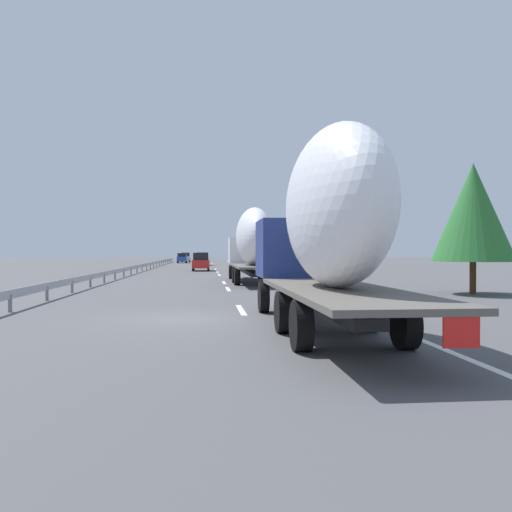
% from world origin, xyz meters
% --- Properties ---
extents(ground_plane, '(260.00, 260.00, 0.00)m').
position_xyz_m(ground_plane, '(40.00, 0.00, 0.00)').
color(ground_plane, '#4C4C4F').
extents(lane_stripe_0, '(3.20, 0.20, 0.01)m').
position_xyz_m(lane_stripe_0, '(2.00, -1.80, 0.00)').
color(lane_stripe_0, white).
rests_on(lane_stripe_0, ground_plane).
extents(lane_stripe_1, '(3.20, 0.20, 0.01)m').
position_xyz_m(lane_stripe_1, '(12.17, -1.80, 0.00)').
color(lane_stripe_1, white).
rests_on(lane_stripe_1, ground_plane).
extents(lane_stripe_2, '(3.20, 0.20, 0.01)m').
position_xyz_m(lane_stripe_2, '(18.14, -1.80, 0.00)').
color(lane_stripe_2, white).
rests_on(lane_stripe_2, ground_plane).
extents(lane_stripe_3, '(3.20, 0.20, 0.01)m').
position_xyz_m(lane_stripe_3, '(29.68, -1.80, 0.00)').
color(lane_stripe_3, white).
rests_on(lane_stripe_3, ground_plane).
extents(lane_stripe_4, '(3.20, 0.20, 0.01)m').
position_xyz_m(lane_stripe_4, '(36.28, -1.80, 0.00)').
color(lane_stripe_4, white).
rests_on(lane_stripe_4, ground_plane).
extents(lane_stripe_5, '(3.20, 0.20, 0.01)m').
position_xyz_m(lane_stripe_5, '(45.37, -1.80, 0.00)').
color(lane_stripe_5, white).
rests_on(lane_stripe_5, ground_plane).
extents(lane_stripe_6, '(3.20, 0.20, 0.01)m').
position_xyz_m(lane_stripe_6, '(67.13, -1.80, 0.00)').
color(lane_stripe_6, white).
rests_on(lane_stripe_6, ground_plane).
extents(lane_stripe_7, '(3.20, 0.20, 0.01)m').
position_xyz_m(lane_stripe_7, '(68.00, -1.80, 0.00)').
color(lane_stripe_7, white).
rests_on(lane_stripe_7, ground_plane).
extents(lane_stripe_8, '(3.20, 0.20, 0.01)m').
position_xyz_m(lane_stripe_8, '(73.26, -1.80, 0.00)').
color(lane_stripe_8, white).
rests_on(lane_stripe_8, ground_plane).
extents(edge_line_right, '(110.00, 0.20, 0.01)m').
position_xyz_m(edge_line_right, '(45.00, -5.50, 0.00)').
color(edge_line_right, white).
rests_on(edge_line_right, ground_plane).
extents(truck_lead, '(13.94, 2.55, 4.79)m').
position_xyz_m(truck_lead, '(17.35, -3.60, 2.67)').
color(truck_lead, silver).
rests_on(truck_lead, ground_plane).
extents(truck_trailing, '(12.31, 2.55, 4.97)m').
position_xyz_m(truck_trailing, '(-3.11, -3.60, 2.70)').
color(truck_trailing, navy).
rests_on(truck_trailing, ground_plane).
extents(car_red_compact, '(4.08, 1.83, 1.94)m').
position_xyz_m(car_red_compact, '(39.49, -0.11, 0.96)').
color(car_red_compact, red).
rests_on(car_red_compact, ground_plane).
extents(car_yellow_coupe, '(4.55, 1.87, 1.94)m').
position_xyz_m(car_yellow_coupe, '(61.69, -0.16, 0.97)').
color(car_yellow_coupe, gold).
rests_on(car_yellow_coupe, ground_plane).
extents(car_blue_sedan, '(4.79, 1.77, 1.80)m').
position_xyz_m(car_blue_sedan, '(79.53, 3.61, 0.92)').
color(car_blue_sedan, '#28479E').
rests_on(car_blue_sedan, ground_plane).
extents(car_silver_hatch, '(4.37, 1.81, 1.88)m').
position_xyz_m(car_silver_hatch, '(89.42, 3.32, 0.95)').
color(car_silver_hatch, '#ADB2B7').
rests_on(car_silver_hatch, ground_plane).
extents(road_sign, '(0.10, 0.90, 3.42)m').
position_xyz_m(road_sign, '(35.70, -6.70, 2.36)').
color(road_sign, gray).
rests_on(road_sign, ground_plane).
extents(tree_0, '(2.61, 2.61, 7.26)m').
position_xyz_m(tree_0, '(80.21, -12.07, 4.26)').
color(tree_0, '#472D19').
rests_on(tree_0, ground_plane).
extents(tree_1, '(2.88, 2.88, 5.21)m').
position_xyz_m(tree_1, '(26.26, -11.28, 3.22)').
color(tree_1, '#472D19').
rests_on(tree_1, ground_plane).
extents(tree_2, '(3.86, 3.86, 6.30)m').
position_xyz_m(tree_2, '(7.62, -13.35, 3.93)').
color(tree_2, '#472D19').
rests_on(tree_2, ground_plane).
extents(guardrail_median, '(94.00, 0.10, 0.76)m').
position_xyz_m(guardrail_median, '(43.00, 6.00, 0.58)').
color(guardrail_median, '#9EA0A5').
rests_on(guardrail_median, ground_plane).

